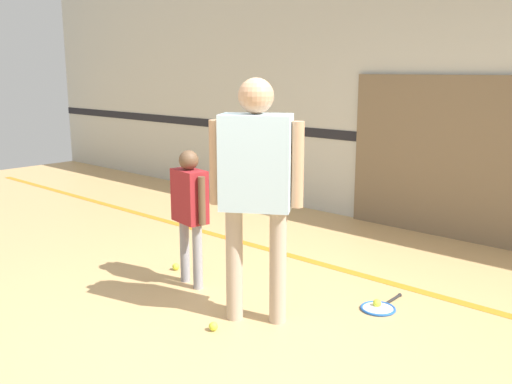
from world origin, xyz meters
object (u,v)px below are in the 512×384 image
tennis_ball_near_instructor (213,326)px  tennis_ball_stray_left (176,267)px  tennis_ball_by_spare_racket (377,303)px  racket_spare_on_floor (379,308)px  person_instructor (256,175)px  person_student_left (190,203)px

tennis_ball_near_instructor → tennis_ball_stray_left: same height
tennis_ball_near_instructor → tennis_ball_by_spare_racket: size_ratio=1.00×
tennis_ball_near_instructor → tennis_ball_by_spare_racket: (0.65, 1.15, 0.00)m
tennis_ball_by_spare_racket → tennis_ball_stray_left: bearing=-164.2°
racket_spare_on_floor → person_instructor: bearing=143.0°
person_instructor → tennis_ball_by_spare_racket: bearing=23.5°
person_instructor → tennis_ball_stray_left: 1.69m
person_student_left → tennis_ball_stray_left: 0.81m
tennis_ball_near_instructor → tennis_ball_by_spare_racket: 1.32m
racket_spare_on_floor → tennis_ball_by_spare_racket: 0.04m
person_student_left → tennis_ball_near_instructor: person_student_left is taller
person_student_left → tennis_ball_by_spare_racket: (1.44, 0.66, -0.70)m
tennis_ball_stray_left → tennis_ball_near_instructor: bearing=-28.4°
racket_spare_on_floor → tennis_ball_near_instructor: tennis_ball_near_instructor is taller
person_instructor → person_student_left: (-0.89, 0.15, -0.37)m
person_instructor → person_student_left: person_instructor is taller
person_student_left → racket_spare_on_floor: person_student_left is taller
tennis_ball_by_spare_racket → racket_spare_on_floor: bearing=-24.7°
person_instructor → tennis_ball_near_instructor: bearing=-139.4°
tennis_ball_stray_left → tennis_ball_by_spare_racket: bearing=15.8°
racket_spare_on_floor → tennis_ball_stray_left: size_ratio=7.76×
person_student_left → racket_spare_on_floor: size_ratio=2.30×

